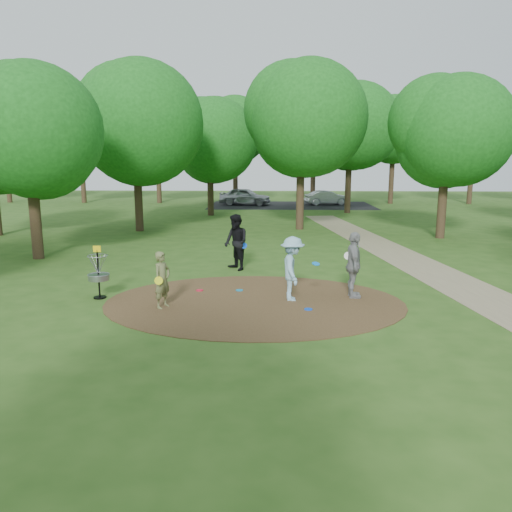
{
  "coord_description": "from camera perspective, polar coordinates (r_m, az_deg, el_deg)",
  "views": [
    {
      "loc": [
        0.54,
        -13.48,
        3.96
      ],
      "look_at": [
        0.0,
        1.2,
        1.1
      ],
      "focal_mm": 35.0,
      "sensor_mm": 36.0,
      "label": 1
    }
  ],
  "objects": [
    {
      "name": "car_right",
      "position": [
        44.38,
        8.11,
        6.61
      ],
      "size": [
        4.0,
        2.11,
        1.25
      ],
      "primitive_type": "imported",
      "rotation": [
        0.0,
        0.0,
        1.79
      ],
      "color": "#969A9D",
      "rests_on": "ground"
    },
    {
      "name": "parking_lot",
      "position": [
        43.68,
        4.03,
        5.81
      ],
      "size": [
        14.0,
        8.0,
        0.01
      ],
      "primitive_type": "cube",
      "color": "black",
      "rests_on": "ground"
    },
    {
      "name": "disc_golf_basket",
      "position": [
        14.99,
        -17.59,
        -1.38
      ],
      "size": [
        0.63,
        0.63,
        1.54
      ],
      "color": "black",
      "rests_on": "ground"
    },
    {
      "name": "disc_ground_cyan",
      "position": [
        15.25,
        -1.91,
        -3.93
      ],
      "size": [
        0.22,
        0.22,
        0.02
      ],
      "primitive_type": "cylinder",
      "color": "#1685B5",
      "rests_on": "dirt_clearing"
    },
    {
      "name": "disc_ground_red",
      "position": [
        15.33,
        -6.46,
        -3.91
      ],
      "size": [
        0.22,
        0.22,
        0.02
      ],
      "primitive_type": "cylinder",
      "color": "red",
      "rests_on": "dirt_clearing"
    },
    {
      "name": "ground",
      "position": [
        14.06,
        -0.18,
        -5.34
      ],
      "size": [
        100.0,
        100.0,
        0.0
      ],
      "primitive_type": "plane",
      "color": "#2D5119",
      "rests_on": "ground"
    },
    {
      "name": "disc_ground_blue",
      "position": [
        13.43,
        6.0,
        -6.06
      ],
      "size": [
        0.22,
        0.22,
        0.02
      ],
      "primitive_type": "cylinder",
      "color": "blue",
      "rests_on": "dirt_clearing"
    },
    {
      "name": "player_walking_with_disc",
      "position": [
        17.96,
        -2.29,
        1.57
      ],
      "size": [
        1.19,
        1.25,
        2.03
      ],
      "color": "black",
      "rests_on": "ground"
    },
    {
      "name": "player_throwing_with_disc",
      "position": [
        14.11,
        4.19,
        -1.46
      ],
      "size": [
        1.17,
        1.22,
        1.84
      ],
      "color": "#8DBCD3",
      "rests_on": "ground"
    },
    {
      "name": "car_left",
      "position": [
        43.63,
        -1.27,
        6.82
      ],
      "size": [
        4.66,
        2.42,
        1.52
      ],
      "primitive_type": "imported",
      "rotation": [
        0.0,
        0.0,
        1.42
      ],
      "color": "#A5A6AD",
      "rests_on": "ground"
    },
    {
      "name": "dirt_clearing",
      "position": [
        14.06,
        -0.18,
        -5.3
      ],
      "size": [
        8.4,
        8.4,
        0.02
      ],
      "primitive_type": "cylinder",
      "color": "#47301C",
      "rests_on": "ground"
    },
    {
      "name": "player_observer_with_disc",
      "position": [
        13.61,
        -10.66,
        -2.71
      ],
      "size": [
        0.59,
        0.67,
        1.55
      ],
      "color": "#62683C",
      "rests_on": "ground"
    },
    {
      "name": "footpath",
      "position": [
        17.05,
        22.54,
        -3.25
      ],
      "size": [
        7.55,
        39.89,
        0.01
      ],
      "primitive_type": "cube",
      "rotation": [
        0.0,
        0.0,
        0.14
      ],
      "color": "#8C7A5B",
      "rests_on": "ground"
    },
    {
      "name": "tree_ring",
      "position": [
        23.11,
        3.14,
        14.36
      ],
      "size": [
        37.35,
        45.92,
        9.24
      ],
      "color": "#332316",
      "rests_on": "ground"
    },
    {
      "name": "player_waiting_with_disc",
      "position": [
        14.59,
        11.1,
        -1.04
      ],
      "size": [
        0.53,
        1.14,
        1.93
      ],
      "color": "gray",
      "rests_on": "ground"
    }
  ]
}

